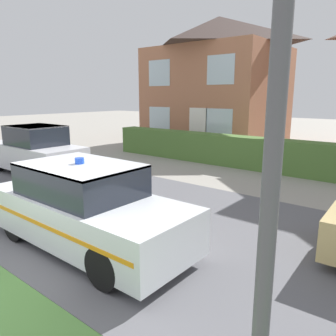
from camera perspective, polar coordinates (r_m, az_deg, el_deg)
road_strip at (r=7.40m, az=-3.88°, el=-8.70°), size 28.00×6.02×0.01m
garden_hedge at (r=12.38m, az=16.61°, el=2.26°), size 14.10×0.77×1.18m
police_car at (r=6.04m, az=-14.10°, el=-6.70°), size 4.10×1.63×1.61m
neighbour_car_far at (r=12.37m, az=-22.18°, el=2.72°), size 4.20×1.63×1.67m
house_left at (r=18.78m, az=8.54°, el=14.71°), size 6.89×5.85×6.76m
street_lamp at (r=1.80m, az=19.48°, el=25.12°), size 0.24×0.24×5.28m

